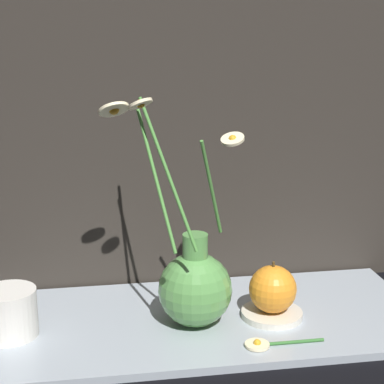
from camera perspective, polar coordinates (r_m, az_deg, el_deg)
ground_plane at (r=1.03m, az=0.08°, el=-11.71°), size 6.00×6.00×0.00m
shelf at (r=1.03m, az=0.08°, el=-11.41°), size 0.73×0.30×0.01m
vase_with_flowers at (r=0.98m, az=-0.06°, el=-8.26°), size 0.21×0.15×0.36m
yellow_mug at (r=1.00m, az=-16.06°, el=-10.29°), size 0.09×0.08×0.07m
saucer_plate at (r=1.04m, az=7.11°, el=-10.71°), size 0.10×0.10×0.01m
orange_fruit at (r=1.02m, az=7.19°, el=-8.55°), size 0.07×0.07×0.08m
loose_daisy at (r=0.95m, az=6.65°, el=-13.26°), size 0.12×0.04×0.01m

